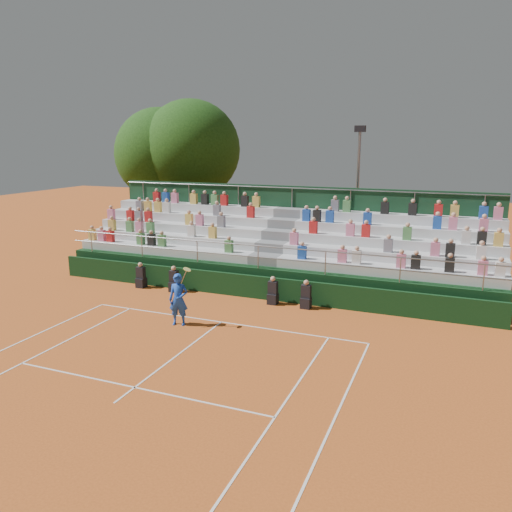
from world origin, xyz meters
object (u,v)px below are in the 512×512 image
at_px(tree_east, 191,150).
at_px(floodlight_mast, 358,182).
at_px(tree_west, 161,154).
at_px(tennis_player, 179,300).

distance_m(tree_east, floodlight_mast, 11.24).
bearing_deg(floodlight_mast, tree_west, 176.39).
height_order(tree_west, tree_east, tree_east).
bearing_deg(tennis_player, tree_west, 123.90).
relative_size(tree_east, floodlight_mast, 1.25).
bearing_deg(tree_west, tennis_player, -56.10).
relative_size(tree_west, tree_east, 0.95).
distance_m(tennis_player, floodlight_mast, 14.13).
xyz_separation_m(tennis_player, tree_west, (-9.39, 13.97, 4.78)).
bearing_deg(tree_east, tennis_player, -63.13).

